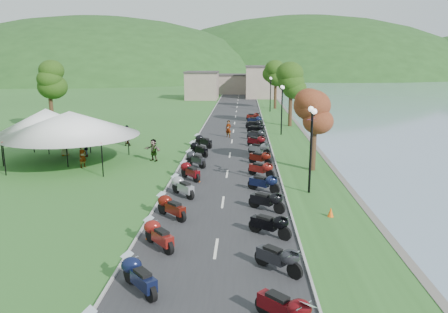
{
  "coord_description": "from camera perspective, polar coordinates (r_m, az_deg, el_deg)",
  "views": [
    {
      "loc": [
        1.1,
        -6.88,
        7.78
      ],
      "look_at": [
        -0.2,
        21.77,
        1.3
      ],
      "focal_mm": 35.0,
      "sensor_mm": 36.0,
      "label": 1
    }
  ],
  "objects": [
    {
      "name": "moto_row_right",
      "position": [
        34.09,
        4.64,
        0.45
      ],
      "size": [
        2.6,
        45.65,
        1.1
      ],
      "primitive_type": null,
      "color": "#331411",
      "rests_on": "ground"
    },
    {
      "name": "road",
      "position": [
        47.53,
        1.24,
        3.32
      ],
      "size": [
        7.0,
        120.0,
        0.02
      ],
      "primitive_type": "cube",
      "color": "#2D2D2F",
      "rests_on": "ground"
    },
    {
      "name": "pedestrian_b",
      "position": [
        40.69,
        -12.56,
        1.4
      ],
      "size": [
        0.82,
        0.5,
        1.6
      ],
      "primitive_type": "imported",
      "rotation": [
        0.0,
        0.0,
        3.25
      ],
      "color": "slate",
      "rests_on": "ground"
    },
    {
      "name": "pedestrian_c",
      "position": [
        36.91,
        -17.58,
        -0.04
      ],
      "size": [
        0.67,
        1.16,
        1.68
      ],
      "primitive_type": "imported",
      "rotation": [
        0.0,
        0.0,
        4.93
      ],
      "color": "slate",
      "rests_on": "ground"
    },
    {
      "name": "moto_row_left",
      "position": [
        20.25,
        -7.66,
        -8.31
      ],
      "size": [
        2.6,
        41.06,
        1.1
      ],
      "primitive_type": null,
      "color": "#331411",
      "rests_on": "ground"
    },
    {
      "name": "vendor_tent_side",
      "position": [
        36.63,
        -22.03,
        2.72
      ],
      "size": [
        4.83,
        4.83,
        4.0
      ],
      "primitive_type": null,
      "color": "white",
      "rests_on": "ground"
    },
    {
      "name": "pedestrian_a",
      "position": [
        33.39,
        -17.89,
        -1.37
      ],
      "size": [
        0.69,
        0.74,
        1.65
      ],
      "primitive_type": "imported",
      "rotation": [
        0.0,
        0.0,
        1.0
      ],
      "color": "slate",
      "rests_on": "ground"
    },
    {
      "name": "traffic_cone_near",
      "position": [
        19.72,
        -9.75,
        -9.86
      ],
      "size": [
        0.34,
        0.34,
        0.54
      ],
      "primitive_type": "cone",
      "color": "#F2590C",
      "rests_on": "ground"
    },
    {
      "name": "vendor_tent_main",
      "position": [
        34.24,
        -19.31,
        2.3
      ],
      "size": [
        6.7,
        6.7,
        4.0
      ],
      "primitive_type": null,
      "color": "white",
      "rests_on": "ground"
    },
    {
      "name": "tree_lakeside",
      "position": [
        31.0,
        11.69,
        4.16
      ],
      "size": [
        2.38,
        2.38,
        6.6
      ],
      "primitive_type": null,
      "color": "#2C5314",
      "rests_on": "ground"
    },
    {
      "name": "far_building",
      "position": [
        92.08,
        0.67,
        9.45
      ],
      "size": [
        18.0,
        16.0,
        5.0
      ],
      "primitive_type": "cube",
      "color": "gray",
      "rests_on": "ground"
    },
    {
      "name": "hills_backdrop",
      "position": [
        207.03,
        2.33,
        10.58
      ],
      "size": [
        360.0,
        120.0,
        76.0
      ],
      "primitive_type": null,
      "color": "#285621",
      "rests_on": "ground"
    }
  ]
}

